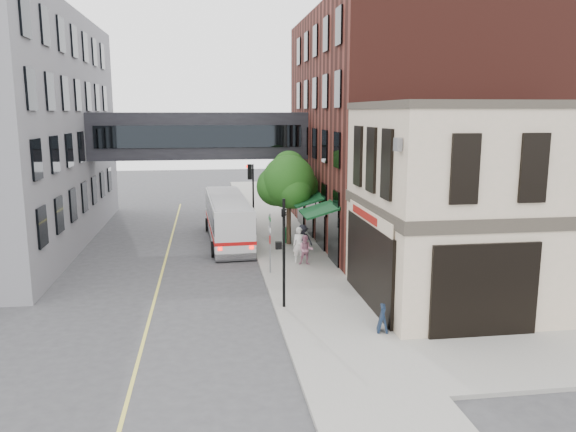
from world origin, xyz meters
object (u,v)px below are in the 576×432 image
object	(u,v)px
pedestrian_a	(299,245)
pedestrian_b	(306,250)
pedestrian_c	(303,240)
sandwich_board	(383,319)
newspaper_box	(287,235)
bus	(228,217)

from	to	relation	value
pedestrian_a	pedestrian_b	world-z (taller)	pedestrian_a
pedestrian_b	pedestrian_c	distance (m)	2.05
sandwich_board	newspaper_box	bearing A→B (deg)	110.69
pedestrian_c	newspaper_box	world-z (taller)	pedestrian_c
pedestrian_a	newspaper_box	xyz separation A→B (m)	(-0.01, 4.66, -0.49)
bus	pedestrian_c	world-z (taller)	bus
pedestrian_b	sandwich_board	world-z (taller)	pedestrian_b
bus	pedestrian_c	size ratio (longest dim) A/B	6.04
pedestrian_b	newspaper_box	distance (m)	5.18
pedestrian_b	pedestrian_c	size ratio (longest dim) A/B	0.92
newspaper_box	sandwich_board	bearing A→B (deg)	-63.56
bus	pedestrian_a	bearing A→B (deg)	-59.94
pedestrian_c	newspaper_box	bearing A→B (deg)	124.01
pedestrian_a	sandwich_board	bearing A→B (deg)	-71.92
pedestrian_a	sandwich_board	distance (m)	9.97
pedestrian_a	pedestrian_c	size ratio (longest dim) A/B	1.10
pedestrian_b	newspaper_box	world-z (taller)	pedestrian_b
newspaper_box	pedestrian_a	bearing A→B (deg)	-69.24
pedestrian_c	newspaper_box	size ratio (longest dim) A/B	1.87
pedestrian_b	sandwich_board	distance (m)	9.43
bus	pedestrian_b	size ratio (longest dim) A/B	6.59
bus	sandwich_board	xyz separation A→B (m)	(4.99, -15.96, -0.92)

